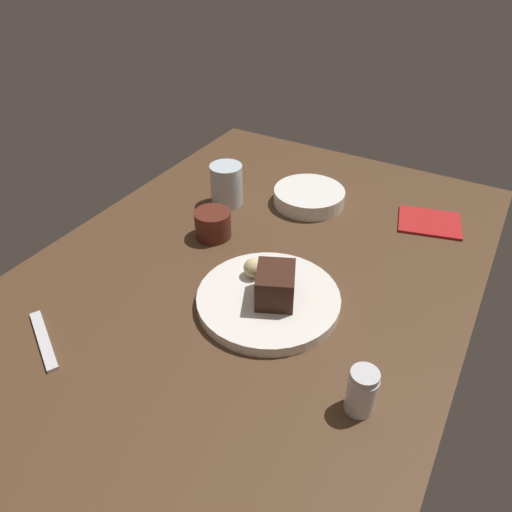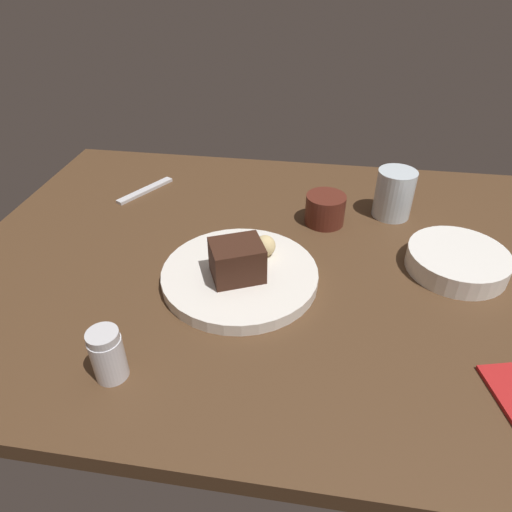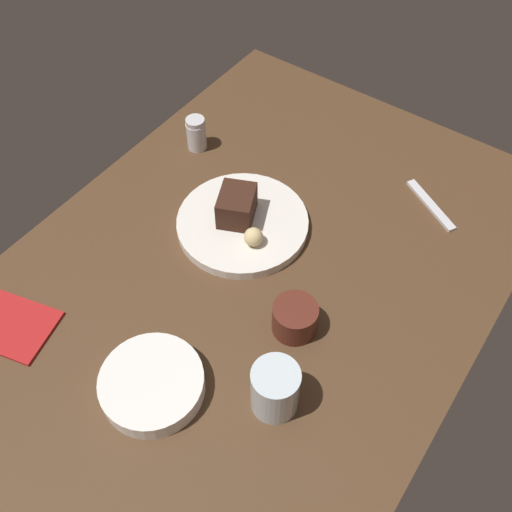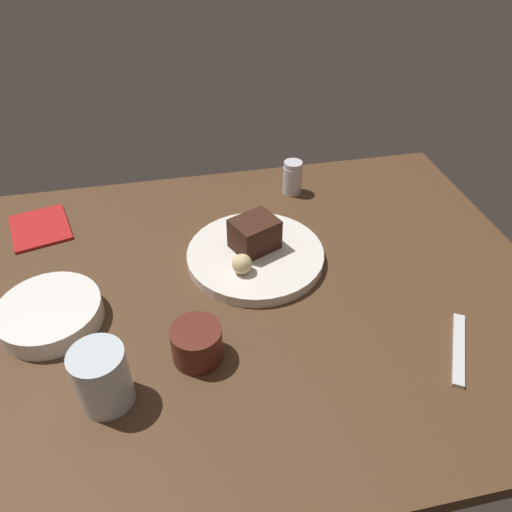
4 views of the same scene
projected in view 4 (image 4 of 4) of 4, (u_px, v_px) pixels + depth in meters
dining_table at (221, 299)px, 88.86cm from camera, size 120.00×84.00×3.00cm
dessert_plate at (255, 256)px, 94.43cm from camera, size 26.32×26.32×2.11cm
chocolate_cake_slice at (255, 234)px, 92.86cm from camera, size 10.25×9.49×6.23cm
bread_roll at (242, 264)px, 88.07cm from camera, size 3.72×3.72×3.72cm
salt_shaker at (292, 178)px, 111.56cm from camera, size 4.38×4.38×7.77cm
water_glass at (102, 378)px, 67.89cm from camera, size 7.74×7.74×9.91cm
side_bowl at (50, 314)px, 81.56cm from camera, size 17.11×17.11×3.67cm
coffee_cup at (197, 343)px, 75.09cm from camera, size 7.94×7.94×6.06cm
dessert_spoon at (458, 349)px, 77.71cm from camera, size 9.03×13.90×0.70cm
folded_napkin at (40, 228)px, 102.72cm from camera, size 14.33×16.11×0.60cm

